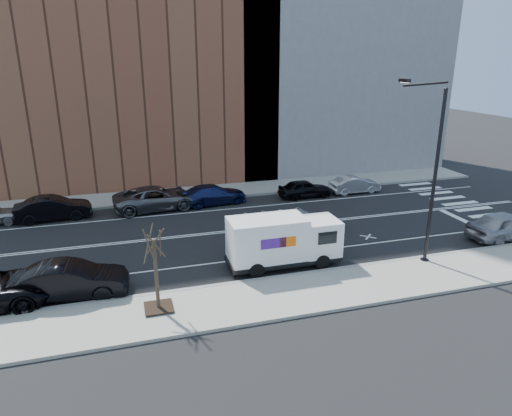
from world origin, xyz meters
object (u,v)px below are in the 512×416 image
driving_sedan (302,224)px  near_parked_front (506,225)px  far_parked_b (53,208)px  fedex_van (283,240)px

driving_sedan → near_parked_front: near_parked_front is taller
far_parked_b → driving_sedan: bearing=-121.5°
far_parked_b → driving_sedan: far_parked_b is taller
near_parked_front → far_parked_b: bearing=62.1°
far_parked_b → near_parked_front: 28.71m
far_parked_b → near_parked_front: size_ratio=0.99×
far_parked_b → near_parked_front: (26.37, -11.35, 0.04)m
fedex_van → driving_sedan: fedex_van is taller
fedex_van → near_parked_front: fedex_van is taller
near_parked_front → driving_sedan: bearing=67.3°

